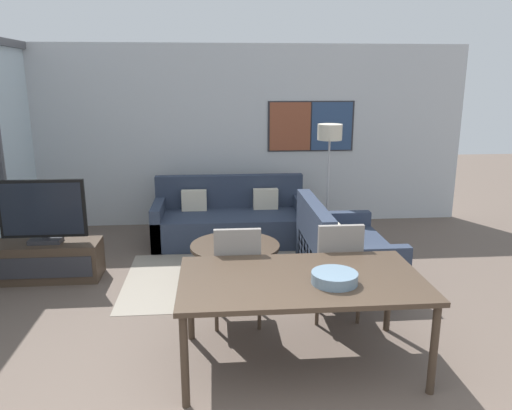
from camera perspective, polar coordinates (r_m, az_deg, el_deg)
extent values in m
cube|color=silver|center=(7.92, -2.13, 7.85)|extent=(7.25, 0.06, 2.80)
cube|color=#2D2D33|center=(8.00, 6.29, 8.93)|extent=(1.37, 0.01, 0.79)
cube|color=brown|center=(7.94, 3.92, 8.94)|extent=(0.65, 0.02, 0.75)
cube|color=navy|center=(8.07, 8.65, 8.90)|extent=(0.65, 0.02, 0.75)
cube|color=gray|center=(5.95, -2.37, -8.32)|extent=(2.57, 1.75, 0.01)
cube|color=#423326|center=(6.34, -22.68, -5.89)|extent=(1.20, 0.45, 0.44)
cube|color=#2D2D33|center=(6.14, -23.32, -6.64)|extent=(1.11, 0.01, 0.24)
cube|color=#2D2D33|center=(6.27, -22.89, -3.77)|extent=(0.36, 0.20, 0.05)
cube|color=#2D2D33|center=(6.25, -22.95, -3.20)|extent=(0.06, 0.03, 0.08)
cube|color=black|center=(6.17, -23.23, -0.39)|extent=(0.96, 0.04, 0.67)
cube|color=black|center=(6.15, -23.30, -0.45)|extent=(0.90, 0.01, 0.61)
cube|color=#2D384C|center=(7.16, -2.88, -2.60)|extent=(2.17, 0.96, 0.42)
cube|color=#2D384C|center=(7.48, -3.02, 0.05)|extent=(2.17, 0.16, 0.90)
cube|color=#2D384C|center=(7.18, -11.04, -2.07)|extent=(0.14, 0.96, 0.60)
cube|color=#2D384C|center=(7.24, 5.18, -1.71)|extent=(0.14, 0.96, 0.60)
cube|color=beige|center=(7.28, -7.08, 0.53)|extent=(0.36, 0.12, 0.30)
cube|color=beige|center=(7.31, 1.10, 0.70)|extent=(0.36, 0.12, 0.30)
cube|color=#2D384C|center=(6.04, 10.30, -6.09)|extent=(0.96, 1.52, 0.42)
cube|color=#2D384C|center=(5.87, 6.63, -4.08)|extent=(0.16, 1.52, 0.90)
cube|color=#2D384C|center=(5.39, 12.25, -7.74)|extent=(0.96, 0.14, 0.60)
cube|color=#2D384C|center=(6.64, 8.80, -3.30)|extent=(0.96, 0.14, 0.60)
cube|color=beige|center=(5.56, 9.18, -3.94)|extent=(0.12, 0.36, 0.30)
cylinder|color=#423326|center=(5.95, -2.37, -8.22)|extent=(0.47, 0.47, 0.03)
cylinder|color=#423326|center=(5.88, -2.39, -6.65)|extent=(0.19, 0.19, 0.38)
cylinder|color=#423326|center=(5.81, -2.41, -4.73)|extent=(1.04, 1.04, 0.04)
cube|color=#423326|center=(4.01, 5.20, -8.49)|extent=(1.94, 1.09, 0.04)
cylinder|color=#423326|center=(3.71, -8.17, -17.28)|extent=(0.06, 0.06, 0.72)
cylinder|color=#423326|center=(4.02, 19.65, -15.32)|extent=(0.06, 0.06, 0.72)
cylinder|color=#423326|center=(4.56, -7.51, -10.88)|extent=(0.06, 0.06, 0.72)
cylinder|color=#423326|center=(4.82, 14.91, -9.82)|extent=(0.06, 0.06, 0.72)
cube|color=gray|center=(4.83, -2.21, -8.60)|extent=(0.46, 0.46, 0.06)
cube|color=gray|center=(4.53, -2.12, -6.08)|extent=(0.42, 0.05, 0.55)
cylinder|color=#423326|center=(4.74, -4.54, -12.08)|extent=(0.04, 0.04, 0.38)
cylinder|color=#423326|center=(4.75, 0.39, -11.93)|extent=(0.04, 0.04, 0.38)
cylinder|color=#423326|center=(5.10, -4.58, -10.08)|extent=(0.04, 0.04, 0.38)
cylinder|color=#423326|center=(5.11, -0.02, -9.95)|extent=(0.04, 0.04, 0.38)
cube|color=gray|center=(4.99, 8.88, -7.98)|extent=(0.46, 0.46, 0.06)
cube|color=gray|center=(4.70, 9.61, -5.49)|extent=(0.42, 0.05, 0.55)
cylinder|color=#423326|center=(4.86, 7.00, -11.40)|extent=(0.04, 0.04, 0.38)
cylinder|color=#423326|center=(4.96, 11.62, -11.09)|extent=(0.04, 0.04, 0.38)
cylinder|color=#423326|center=(5.22, 6.10, -9.51)|extent=(0.04, 0.04, 0.38)
cylinder|color=#423326|center=(5.31, 10.40, -9.26)|extent=(0.04, 0.04, 0.38)
cylinder|color=slate|center=(3.91, 8.96, -8.22)|extent=(0.36, 0.36, 0.09)
torus|color=slate|center=(3.90, 8.98, -7.74)|extent=(0.36, 0.36, 0.02)
cylinder|color=#2D2D33|center=(7.43, 8.00, -3.69)|extent=(0.28, 0.28, 0.02)
cylinder|color=#B7B7BC|center=(7.24, 8.20, 1.76)|extent=(0.03, 0.03, 1.42)
cylinder|color=beige|center=(7.11, 8.44, 8.25)|extent=(0.34, 0.34, 0.22)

